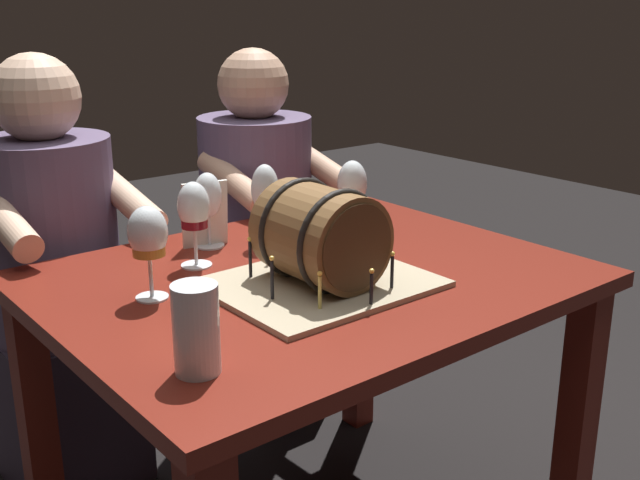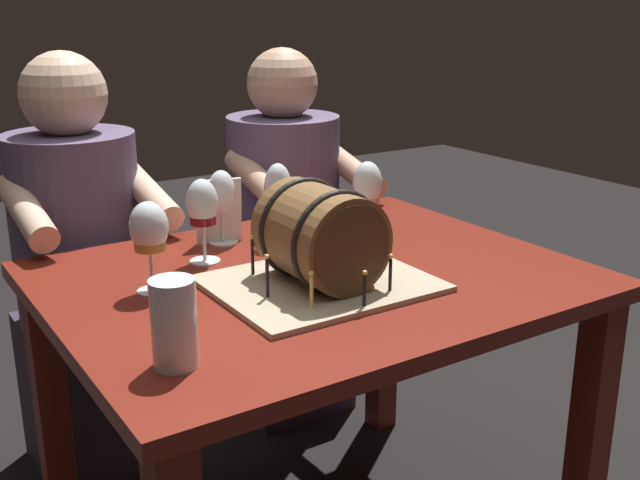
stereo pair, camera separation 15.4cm
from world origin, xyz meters
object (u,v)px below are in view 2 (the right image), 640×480
object	(u,v)px
menu_card	(219,211)
wine_glass_rose	(367,188)
dining_table	(314,323)
wine_glass_red	(202,207)
barrel_cake	(320,242)
wine_glass_amber	(149,231)
person_seated_left	(83,287)
wine_glass_empty	(222,195)
person_seated_right	(285,249)
wine_glass_white	(278,192)
beer_pint	(174,326)

from	to	relation	value
menu_card	wine_glass_rose	bearing A→B (deg)	-11.70
dining_table	wine_glass_red	size ratio (longest dim) A/B	5.78
barrel_cake	wine_glass_amber	bearing A→B (deg)	152.24
wine_glass_red	person_seated_left	xyz separation A→B (m)	(-0.15, 0.47, -0.31)
barrel_cake	wine_glass_amber	size ratio (longest dim) A/B	2.28
wine_glass_rose	wine_glass_amber	size ratio (longest dim) A/B	1.01
wine_glass_empty	barrel_cake	bearing A→B (deg)	-84.54
menu_card	person_seated_right	size ratio (longest dim) A/B	0.14
wine_glass_amber	menu_card	size ratio (longest dim) A/B	1.18
barrel_cake	wine_glass_rose	distance (m)	0.37
dining_table	wine_glass_white	size ratio (longest dim) A/B	5.61
person_seated_left	wine_glass_empty	bearing A→B (deg)	-55.80
wine_glass_red	beer_pint	xyz separation A→B (m)	(-0.26, -0.44, -0.06)
barrel_cake	wine_glass_empty	size ratio (longest dim) A/B	2.39
wine_glass_rose	wine_glass_amber	xyz separation A→B (m)	(-0.59, -0.07, 0.00)
dining_table	wine_glass_amber	bearing A→B (deg)	166.51
wine_glass_red	beer_pint	distance (m)	0.52
menu_card	wine_glass_empty	bearing A→B (deg)	-21.40
dining_table	wine_glass_red	world-z (taller)	wine_glass_red
beer_pint	menu_card	bearing A→B (deg)	57.86
beer_pint	person_seated_right	xyz separation A→B (m)	(0.74, 0.91, -0.25)
barrel_cake	wine_glass_white	world-z (taller)	barrel_cake
wine_glass_rose	person_seated_left	world-z (taller)	person_seated_left
dining_table	beer_pint	size ratio (longest dim) A/B	7.53
wine_glass_amber	beer_pint	world-z (taller)	wine_glass_amber
wine_glass_amber	person_seated_right	xyz separation A→B (m)	(0.65, 0.58, -0.31)
person_seated_left	person_seated_right	size ratio (longest dim) A/B	1.01
person_seated_left	barrel_cake	bearing A→B (deg)	-68.96
wine_glass_rose	menu_card	distance (m)	0.37
beer_pint	person_seated_right	bearing A→B (deg)	50.92
wine_glass_rose	beer_pint	bearing A→B (deg)	-149.42
menu_card	person_seated_left	xyz separation A→B (m)	(-0.24, 0.36, -0.26)
wine_glass_empty	beer_pint	bearing A→B (deg)	-122.88
person_seated_left	person_seated_right	world-z (taller)	person_seated_left
wine_glass_white	wine_glass_red	bearing A→B (deg)	-171.96
wine_glass_white	wine_glass_rose	size ratio (longest dim) A/B	1.03
wine_glass_red	wine_glass_rose	xyz separation A→B (m)	(0.42, -0.04, -0.00)
beer_pint	person_seated_left	xyz separation A→B (m)	(0.10, 0.91, -0.25)
wine_glass_amber	dining_table	bearing A→B (deg)	-13.49
dining_table	wine_glass_rose	world-z (taller)	wine_glass_rose
dining_table	wine_glass_rose	distance (m)	0.38
wine_glass_red	person_seated_right	world-z (taller)	person_seated_right
wine_glass_rose	beer_pint	size ratio (longest dim) A/B	1.30
barrel_cake	wine_glass_red	size ratio (longest dim) A/B	2.25
dining_table	wine_glass_rose	bearing A→B (deg)	30.50
barrel_cake	person_seated_right	distance (m)	0.87
wine_glass_red	wine_glass_empty	distance (m)	0.14
wine_glass_empty	person_seated_right	bearing A→B (deg)	43.36
wine_glass_red	dining_table	bearing A→B (deg)	-49.13
wine_glass_white	menu_card	xyz separation A→B (m)	(-0.12, 0.08, -0.05)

